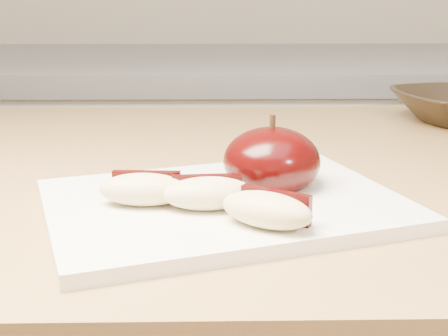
{
  "coord_description": "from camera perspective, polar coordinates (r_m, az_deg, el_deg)",
  "views": [
    {
      "loc": [
        -0.04,
        -0.12,
        1.07
      ],
      "look_at": [
        -0.03,
        0.35,
        0.94
      ],
      "focal_mm": 50.0,
      "sensor_mm": 36.0,
      "label": 1
    }
  ],
  "objects": [
    {
      "name": "apple_wedge_a",
      "position": [
        0.49,
        -7.32,
        -1.9
      ],
      "size": [
        0.07,
        0.04,
        0.02
      ],
      "rotation": [
        0.0,
        0.0,
        -0.06
      ],
      "color": "beige",
      "rests_on": "cutting_board"
    },
    {
      "name": "apple_half",
      "position": [
        0.53,
        4.38,
        0.62
      ],
      "size": [
        0.1,
        0.1,
        0.07
      ],
      "rotation": [
        0.0,
        0.0,
        0.21
      ],
      "color": "black",
      "rests_on": "cutting_board"
    },
    {
      "name": "apple_wedge_b",
      "position": [
        0.47,
        -1.48,
        -2.28
      ],
      "size": [
        0.07,
        0.04,
        0.02
      ],
      "rotation": [
        0.0,
        0.0,
        0.08
      ],
      "color": "beige",
      "rests_on": "cutting_board"
    },
    {
      "name": "cutting_board",
      "position": [
        0.5,
        -0.0,
        -3.35
      ],
      "size": [
        0.33,
        0.28,
        0.01
      ],
      "primitive_type": "cube",
      "rotation": [
        0.0,
        0.0,
        0.32
      ],
      "color": "silver",
      "rests_on": "island_counter"
    },
    {
      "name": "apple_wedge_c",
      "position": [
        0.44,
        4.01,
        -3.79
      ],
      "size": [
        0.08,
        0.06,
        0.02
      ],
      "rotation": [
        0.0,
        0.0,
        -0.56
      ],
      "color": "beige",
      "rests_on": "cutting_board"
    },
    {
      "name": "back_cabinet",
      "position": [
        1.45,
        0.44,
        -8.54
      ],
      "size": [
        2.4,
        0.62,
        0.94
      ],
      "color": "silver",
      "rests_on": "ground"
    }
  ]
}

